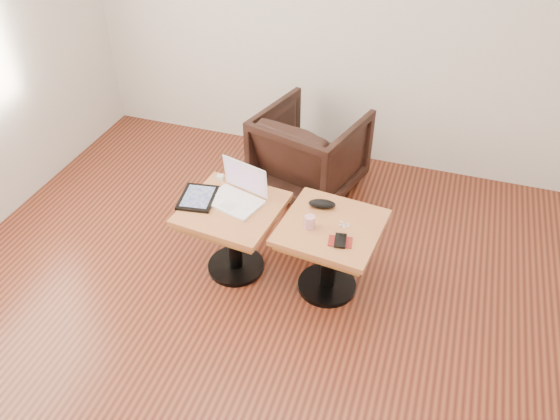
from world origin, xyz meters
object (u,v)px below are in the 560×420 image
(side_table_left, at_px, (233,223))
(laptop, at_px, (238,194))
(striped_cup, at_px, (310,222))
(armchair, at_px, (310,152))
(side_table_right, at_px, (330,241))

(side_table_left, relative_size, laptop, 1.64)
(striped_cup, xyz_separation_m, armchair, (-0.30, 1.07, -0.23))
(side_table_left, height_order, armchair, armchair)
(armchair, bearing_deg, side_table_left, 94.53)
(side_table_left, distance_m, armchair, 1.05)
(striped_cup, height_order, armchair, armchair)
(laptop, bearing_deg, armchair, 94.61)
(armchair, bearing_deg, striped_cup, 121.27)
(side_table_left, height_order, striped_cup, striped_cup)
(striped_cup, bearing_deg, side_table_right, 27.89)
(side_table_right, bearing_deg, laptop, -178.74)
(laptop, xyz_separation_m, armchair, (0.19, 0.96, -0.23))
(side_table_right, relative_size, striped_cup, 7.86)
(striped_cup, relative_size, armchair, 0.11)
(laptop, bearing_deg, striped_cup, 3.02)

